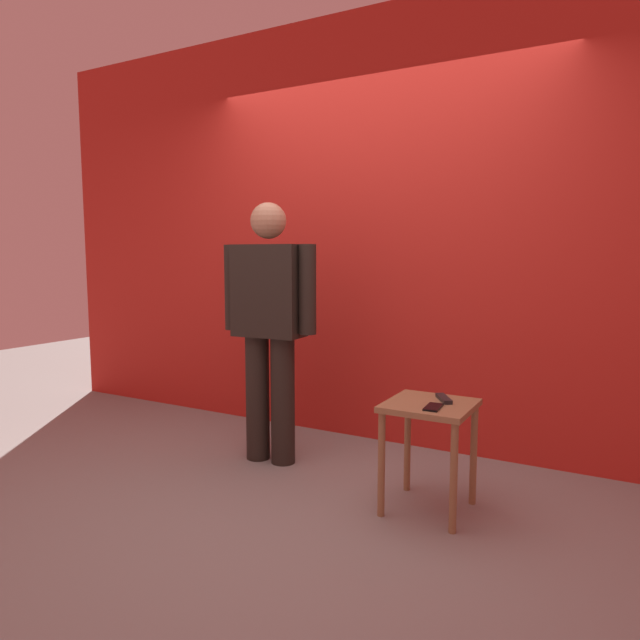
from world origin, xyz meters
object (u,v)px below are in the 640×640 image
at_px(side_table, 429,424).
at_px(tv_remote, 444,399).
at_px(standing_person, 269,319).
at_px(cell_phone, 433,407).

bearing_deg(side_table, tv_remote, 59.09).
distance_m(standing_person, tv_remote, 1.21).
bearing_deg(standing_person, tv_remote, -5.87).
xyz_separation_m(side_table, cell_phone, (0.05, -0.09, 0.12)).
height_order(side_table, tv_remote, tv_remote).
bearing_deg(cell_phone, standing_person, 161.47).
relative_size(standing_person, tv_remote, 9.53).
bearing_deg(tv_remote, standing_person, 141.71).
bearing_deg(tv_remote, side_table, -153.32).
height_order(standing_person, cell_phone, standing_person).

